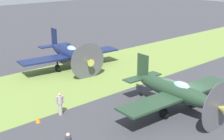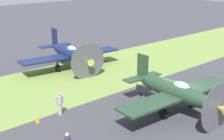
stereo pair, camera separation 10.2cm
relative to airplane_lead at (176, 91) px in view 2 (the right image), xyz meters
The scene contains 6 objects.
ground_plane 2.08m from the airplane_lead, 166.39° to the right, with size 160.00×160.00×0.00m, color #38383D.
grass_verge 11.34m from the airplane_lead, 96.43° to the right, with size 120.00×11.00×0.01m, color olive.
airplane_lead is the anchor object (origin of this frame).
airplane_wingman 14.41m from the airplane_lead, 90.76° to the right, with size 11.40×9.05×4.04m.
ground_crew_chief 8.74m from the airplane_lead, 37.20° to the right, with size 0.62×0.38×1.73m.
runway_marker_cone 10.37m from the airplane_lead, 30.92° to the right, with size 0.36×0.36×0.44m, color orange.
Camera 2 is at (19.34, 13.53, 10.37)m, focal length 50.02 mm.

